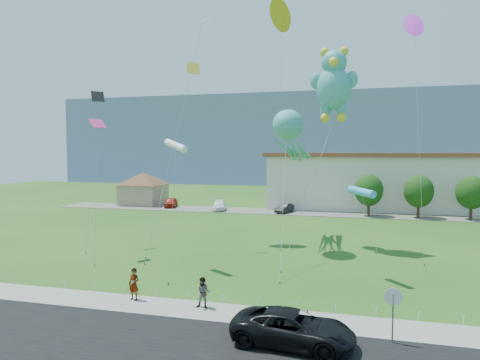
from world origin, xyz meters
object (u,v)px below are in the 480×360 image
Objects in this scene: pedestrian_left at (134,284)px; parked_car_black at (285,208)px; stop_sign at (393,302)px; octopus_kite at (290,135)px; parked_car_red at (171,202)px; parked_car_white at (219,206)px; pavilion at (143,186)px; teddy_bear_kite at (334,83)px; pedestrian_right at (203,293)px; suv at (293,328)px.

pedestrian_left is 36.63m from parked_car_black.
stop_sign reaches higher than pedestrian_left.
octopus_kite is at bearing 111.13° from stop_sign.
parked_car_white is (7.99, -1.40, -0.05)m from parked_car_red.
parked_car_red is at bearing -168.67° from parked_car_black.
pavilion is at bearing 151.18° from parked_car_white.
octopus_kite reaches higher than pavilion.
octopus_kite is 0.96× the size of teddy_bear_kite.
parked_car_red is at bearing 111.14° from pedestrian_right.
parked_car_white is at bearing -164.59° from parked_car_black.
parked_car_white is (-15.72, 39.96, -0.09)m from suv.
parked_car_red is (-23.71, 41.36, -0.04)m from suv.
suv is 5.98m from pedestrian_right.
stop_sign reaches higher than parked_car_black.
pavilion is 2.08× the size of parked_car_white.
pedestrian_left is (-13.41, 1.97, -0.88)m from stop_sign.
teddy_bear_kite reaches higher than octopus_kite.
stop_sign is at bearing 1.05° from pedestrian_left.
parked_car_black is at bearing -9.19° from pavilion.
parked_car_white is (13.65, -3.54, -2.32)m from pavilion.
pavilion is at bearing 125.96° from pedestrian_left.
parked_car_red is at bearing 138.86° from teddy_bear_kite.
stop_sign is 9.49m from pedestrian_right.
stop_sign is (33.50, -42.21, -1.15)m from pavilion.
suv is 24.07m from teddy_bear_kite.
pedestrian_right is (4.13, -0.21, -0.08)m from pedestrian_left.
pedestrian_left is 4.14m from pedestrian_right.
pedestrian_right is at bearing 6.56° from pedestrian_left.
pedestrian_left is 37.26m from parked_car_white.
teddy_bear_kite is at bearing -55.67° from parked_car_red.
stop_sign is 22.64m from teddy_bear_kite.
teddy_bear_kite reaches higher than pedestrian_right.
stop_sign is 13.58m from pedestrian_left.
suv is at bearing -82.80° from parked_car_white.
pavilion is at bearing 137.64° from octopus_kite.
parked_car_white is 1.18× the size of parked_car_black.
pedestrian_left is at bearing -63.46° from pavilion.
pedestrian_right is at bearing -78.66° from parked_car_red.
parked_car_black is (17.38, -1.58, -0.08)m from parked_car_red.
pavilion is at bearing 128.44° from stop_sign.
suv is at bearing -74.71° from parked_car_red.
suv is 9.83m from pedestrian_left.
octopus_kite is at bearing -72.30° from parked_car_white.
parked_car_black is at bearing 94.82° from pedestrian_left.
pavilion is 2.26× the size of parked_car_red.
pedestrian_left is 23.56m from teddy_bear_kite.
pavilion is 45.02m from pedestrian_left.
pedestrian_right is (-5.14, 3.06, 0.12)m from suv.
pedestrian_left is 40.73m from parked_car_red.
parked_car_white reaches higher than parked_car_black.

